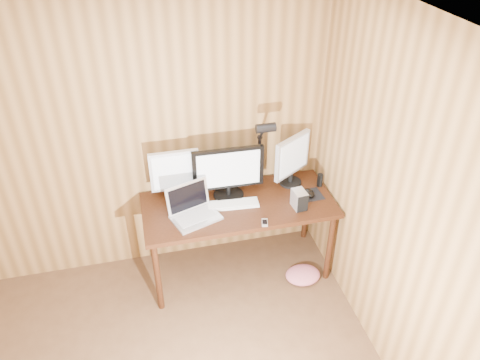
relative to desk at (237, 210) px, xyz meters
name	(u,v)px	position (x,y,z in m)	size (l,w,h in m)	color
room_shell	(124,352)	(-0.93, -1.70, 0.62)	(4.00, 4.00, 4.00)	#543620
desk	(237,210)	(0.00, 0.00, 0.00)	(1.60, 0.70, 0.75)	black
monitor_center	(228,172)	(-0.06, 0.05, 0.36)	(0.60, 0.26, 0.46)	black
monitor_left	(175,174)	(-0.49, 0.12, 0.37)	(0.41, 0.19, 0.46)	black
monitor_right	(292,159)	(0.52, 0.11, 0.37)	(0.37, 0.25, 0.47)	black
laptop	(192,209)	(-0.40, -0.14, 0.19)	(0.44, 0.39, 0.26)	silver
keyboard	(232,204)	(-0.06, -0.08, 0.13)	(0.45, 0.16, 0.02)	silver
mousepad	(309,195)	(0.62, -0.10, 0.12)	(0.22, 0.18, 0.00)	black
mouse	(309,193)	(0.62, -0.10, 0.15)	(0.08, 0.12, 0.04)	black
hard_drive	(299,199)	(0.47, -0.24, 0.20)	(0.11, 0.15, 0.16)	silver
phone	(265,222)	(0.14, -0.37, 0.13)	(0.07, 0.10, 0.01)	silver
speaker	(320,180)	(0.76, 0.01, 0.18)	(0.05, 0.05, 0.12)	black
desk_lamp	(263,144)	(0.25, 0.12, 0.55)	(0.16, 0.23, 0.70)	black
fabric_pile	(303,275)	(0.53, -0.34, -0.58)	(0.32, 0.26, 0.10)	#CA6271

